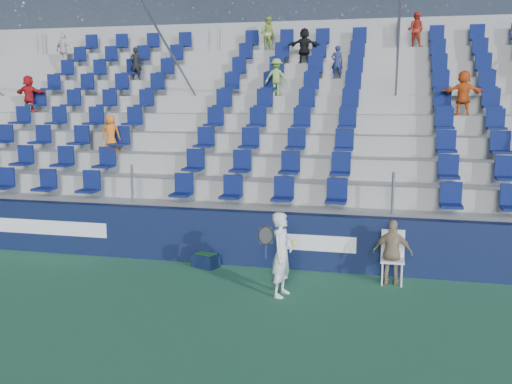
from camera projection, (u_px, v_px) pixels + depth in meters
ground at (206, 318)px, 9.60m from camera, size 70.00×70.00×0.00m
sponsor_wall at (251, 238)px, 12.52m from camera, size 24.00×0.32×1.20m
grandstand at (291, 149)px, 17.16m from camera, size 24.00×8.17×6.63m
tennis_player at (282, 254)px, 10.55m from camera, size 0.69×0.66×1.59m
line_judge_chair at (393, 253)px, 11.36m from camera, size 0.47×0.48×1.05m
line_judge at (393, 252)px, 11.20m from camera, size 0.79×0.37×1.30m
ball_bin at (206, 260)px, 12.42m from camera, size 0.63×0.52×0.31m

